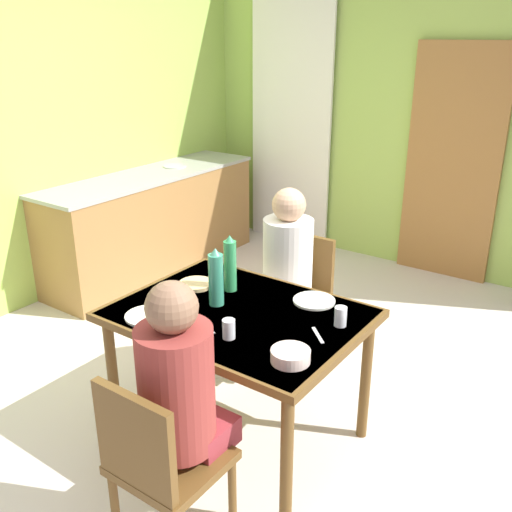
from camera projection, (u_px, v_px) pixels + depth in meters
name	position (u px, v px, depth m)	size (l,w,h in m)	color
ground_plane	(221.00, 397.00, 3.45)	(7.12, 7.12, 0.00)	beige
wall_back	(413.00, 109.00, 5.01)	(4.40, 0.10, 2.86)	#9EC056
wall_left	(66.00, 116.00, 4.58)	(0.10, 4.11, 2.86)	#A0C454
door_wooden	(453.00, 165.00, 4.87)	(0.80, 0.05, 2.00)	#996634
curtain_panel	(290.00, 125.00, 5.66)	(0.90, 0.03, 2.40)	white
kitchen_counter	(153.00, 222.00, 5.18)	(0.61, 2.19, 0.91)	olive
dining_table	(239.00, 326.00, 2.88)	(1.22, 0.91, 0.75)	brown
chair_near_diner	(159.00, 463.00, 2.21)	(0.40, 0.40, 0.87)	brown
chair_far_diner	(297.00, 294.00, 3.64)	(0.40, 0.40, 0.87)	brown
person_near_diner	(179.00, 384.00, 2.21)	(0.30, 0.37, 0.77)	maroon
person_far_diner	(287.00, 260.00, 3.43)	(0.30, 0.37, 0.77)	silver
water_bottle_green_near	(230.00, 264.00, 3.03)	(0.07, 0.07, 0.31)	#329755
water_bottle_green_far	(216.00, 278.00, 2.88)	(0.08, 0.08, 0.31)	#369370
serving_bowl_center	(291.00, 356.00, 2.41)	(0.17, 0.17, 0.06)	#F2D8CA
dinner_plate_near_left	(314.00, 301.00, 2.95)	(0.22, 0.22, 0.01)	white
dinner_plate_near_right	(148.00, 316.00, 2.79)	(0.23, 0.23, 0.01)	white
drinking_glass_by_near_diner	(229.00, 329.00, 2.59)	(0.06, 0.06, 0.09)	silver
drinking_glass_by_far_diner	(341.00, 316.00, 2.70)	(0.06, 0.06, 0.10)	silver
bread_plate_sliced	(196.00, 284.00, 3.14)	(0.19, 0.19, 0.02)	#DBB77A
cutlery_knife_near	(200.00, 336.00, 2.61)	(0.15, 0.02, 0.00)	silver
cutlery_fork_near	(318.00, 335.00, 2.62)	(0.15, 0.02, 0.00)	silver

